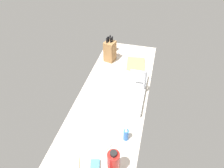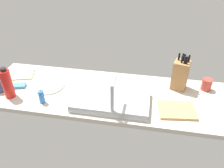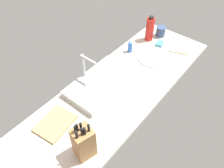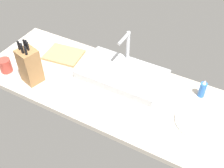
# 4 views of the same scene
# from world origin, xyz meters

# --- Properties ---
(countertop_slab) EXTENTS (1.89, 0.62, 0.04)m
(countertop_slab) POSITION_xyz_m (0.00, 0.00, 0.02)
(countertop_slab) COLOR beige
(countertop_slab) RESTS_ON ground
(sink_basin) EXTENTS (0.54, 0.31, 0.05)m
(sink_basin) POSITION_xyz_m (-0.07, 0.12, 0.06)
(sink_basin) COLOR #B7BABF
(sink_basin) RESTS_ON countertop_slab
(faucet) EXTENTS (0.06, 0.14, 0.25)m
(faucet) POSITION_xyz_m (-0.10, 0.24, 0.18)
(faucet) COLOR #B7BABF
(faucet) RESTS_ON countertop_slab
(knife_block) EXTENTS (0.13, 0.13, 0.28)m
(knife_block) POSITION_xyz_m (-0.55, -0.17, 0.15)
(knife_block) COLOR #9E7042
(knife_block) RESTS_ON countertop_slab
(cutting_board) EXTENTS (0.27, 0.22, 0.02)m
(cutting_board) POSITION_xyz_m (-0.53, 0.12, 0.04)
(cutting_board) COLOR tan
(cutting_board) RESTS_ON countertop_slab
(soap_bottle) EXTENTS (0.04, 0.04, 0.13)m
(soap_bottle) POSITION_xyz_m (0.42, 0.20, 0.09)
(soap_bottle) COLOR blue
(soap_bottle) RESTS_ON countertop_slab
(water_bottle) EXTENTS (0.08, 0.08, 0.24)m
(water_bottle) POSITION_xyz_m (0.69, 0.17, 0.15)
(water_bottle) COLOR red
(water_bottle) RESTS_ON countertop_slab
(dinner_plate) EXTENTS (0.25, 0.25, 0.01)m
(dinner_plate) POSITION_xyz_m (0.46, -0.01, 0.04)
(dinner_plate) COLOR silver
(dinner_plate) RESTS_ON countertop_slab
(dish_towel) EXTENTS (0.28, 0.23, 0.01)m
(dish_towel) POSITION_xyz_m (0.78, -0.12, 0.04)
(dish_towel) COLOR beige
(dish_towel) RESTS_ON countertop_slab
(coffee_mug) EXTENTS (0.08, 0.08, 0.09)m
(coffee_mug) POSITION_xyz_m (-0.76, -0.19, 0.08)
(coffee_mug) COLOR #B23D33
(coffee_mug) RESTS_ON countertop_slab
(dish_sponge) EXTENTS (0.10, 0.08, 0.02)m
(dish_sponge) POSITION_xyz_m (0.68, 0.05, 0.05)
(dish_sponge) COLOR #4CA3BC
(dish_sponge) RESTS_ON countertop_slab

